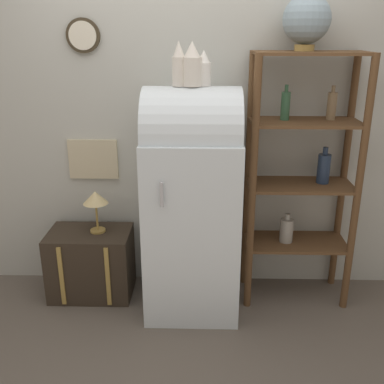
{
  "coord_description": "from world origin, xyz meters",
  "views": [
    {
      "loc": [
        0.07,
        -2.63,
        1.88
      ],
      "look_at": [
        -0.0,
        0.22,
        0.86
      ],
      "focal_mm": 42.0,
      "sensor_mm": 36.0,
      "label": 1
    }
  ],
  "objects": [
    {
      "name": "globe",
      "position": [
        0.71,
        0.38,
        1.95
      ],
      "size": [
        0.3,
        0.3,
        0.34
      ],
      "color": "#AD8942",
      "rests_on": "shelf_unit"
    },
    {
      "name": "desk_lamp",
      "position": [
        -0.69,
        0.33,
        0.75
      ],
      "size": [
        0.18,
        0.18,
        0.31
      ],
      "color": "#AD8942",
      "rests_on": "suitcase_trunk"
    },
    {
      "name": "wall_back",
      "position": [
        -0.0,
        0.57,
        1.35
      ],
      "size": [
        7.0,
        0.09,
        2.7
      ],
      "color": "#B7B7AD",
      "rests_on": "ground_plane"
    },
    {
      "name": "ground_plane",
      "position": [
        0.0,
        0.0,
        0.0
      ],
      "size": [
        12.0,
        12.0,
        0.0
      ],
      "primitive_type": "plane",
      "color": "#60564C"
    },
    {
      "name": "refrigerator",
      "position": [
        -0.0,
        0.22,
        0.81
      ],
      "size": [
        0.63,
        0.69,
        1.56
      ],
      "color": "silver",
      "rests_on": "ground_plane"
    },
    {
      "name": "vase_right",
      "position": [
        0.07,
        0.23,
        1.66
      ],
      "size": [
        0.09,
        0.09,
        0.22
      ],
      "color": "white",
      "rests_on": "refrigerator"
    },
    {
      "name": "shelf_unit",
      "position": [
        0.75,
        0.34,
        0.99
      ],
      "size": [
        0.74,
        0.38,
        1.76
      ],
      "color": "brown",
      "rests_on": "ground_plane"
    },
    {
      "name": "vase_left",
      "position": [
        -0.08,
        0.21,
        1.68
      ],
      "size": [
        0.08,
        0.08,
        0.27
      ],
      "color": "silver",
      "rests_on": "refrigerator"
    },
    {
      "name": "vase_center",
      "position": [
        -0.0,
        0.21,
        1.68
      ],
      "size": [
        0.12,
        0.12,
        0.27
      ],
      "color": "silver",
      "rests_on": "refrigerator"
    },
    {
      "name": "suitcase_trunk",
      "position": [
        -0.76,
        0.32,
        0.25
      ],
      "size": [
        0.6,
        0.4,
        0.5
      ],
      "color": "#33281E",
      "rests_on": "ground_plane"
    }
  ]
}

